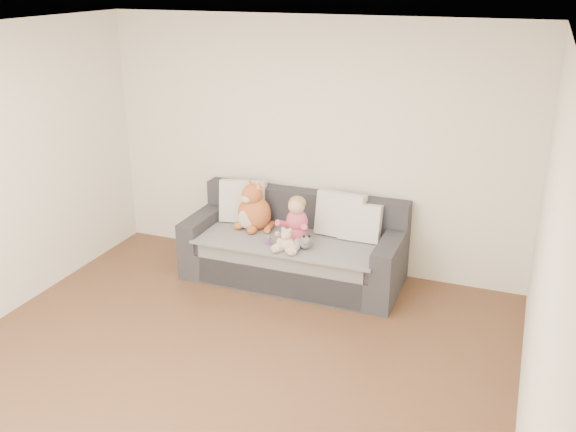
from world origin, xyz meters
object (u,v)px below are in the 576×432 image
(sofa, at_px, (295,250))
(plush_cat, at_px, (253,210))
(sippy_cup, at_px, (268,240))
(toddler, at_px, (295,224))
(teddy_bear, at_px, (286,241))

(sofa, relative_size, plush_cat, 4.05)
(sippy_cup, bearing_deg, toddler, 29.68)
(sofa, xyz_separation_m, sippy_cup, (-0.16, -0.32, 0.22))
(plush_cat, bearing_deg, toddler, -1.25)
(toddler, xyz_separation_m, teddy_bear, (-0.01, -0.21, -0.10))
(sippy_cup, bearing_deg, teddy_bear, -18.90)
(sofa, bearing_deg, sippy_cup, -116.76)
(sippy_cup, bearing_deg, plush_cat, 132.09)
(sofa, height_order, teddy_bear, sofa)
(sofa, xyz_separation_m, plush_cat, (-0.47, 0.02, 0.36))
(toddler, bearing_deg, teddy_bear, -92.86)
(toddler, height_order, sippy_cup, toddler)
(plush_cat, xyz_separation_m, teddy_bear, (0.53, -0.41, -0.10))
(toddler, xyz_separation_m, sippy_cup, (-0.23, -0.13, -0.15))
(teddy_bear, bearing_deg, toddler, 93.83)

